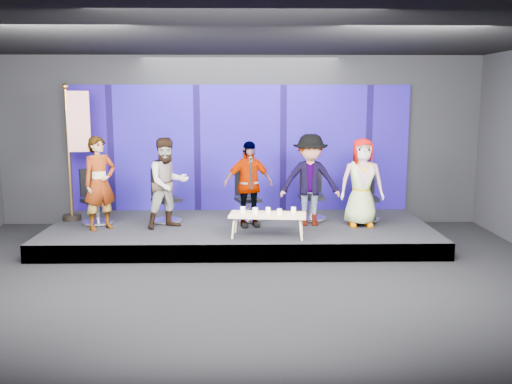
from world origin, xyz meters
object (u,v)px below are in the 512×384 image
at_px(panelist_a, 100,183).
at_px(panelist_d, 310,180).
at_px(flag_stand, 75,149).
at_px(chair_b, 166,205).
at_px(mug_e, 293,210).
at_px(panelist_b, 168,183).
at_px(coffee_table, 268,216).
at_px(mug_b, 255,211).
at_px(panelist_c, 248,184).
at_px(mug_a, 243,210).
at_px(chair_e, 365,204).
at_px(panelist_e, 362,182).
at_px(mug_c, 268,210).
at_px(chair_d, 311,202).
at_px(chair_a, 96,206).
at_px(chair_c, 247,204).
at_px(mug_d, 279,212).

xyz_separation_m(panelist_a, panelist_d, (3.78, 0.26, 0.01)).
distance_m(panelist_d, flag_stand, 4.47).
bearing_deg(chair_b, mug_e, -58.24).
xyz_separation_m(panelist_d, mug_e, (-0.37, -0.83, -0.40)).
xyz_separation_m(panelist_b, coffee_table, (1.78, -0.73, -0.45)).
bearing_deg(panelist_a, mug_e, -50.11).
height_order(chair_b, mug_b, chair_b).
bearing_deg(panelist_c, mug_a, -113.89).
relative_size(chair_e, coffee_table, 0.75).
xyz_separation_m(chair_b, mug_a, (1.47, -1.12, 0.12)).
relative_size(panelist_b, mug_a, 15.72).
relative_size(panelist_e, mug_c, 16.38).
height_order(chair_b, chair_e, chair_b).
height_order(chair_e, mug_e, chair_e).
height_order(panelist_a, chair_d, panelist_a).
bearing_deg(mug_a, mug_e, -3.02).
xyz_separation_m(coffee_table, mug_b, (-0.21, -0.01, 0.09)).
relative_size(panelist_c, mug_c, 15.86).
height_order(panelist_c, mug_e, panelist_c).
xyz_separation_m(mug_a, mug_e, (0.86, -0.05, -0.00)).
xyz_separation_m(panelist_c, chair_d, (1.22, 0.57, -0.44)).
bearing_deg(panelist_e, chair_b, 175.01).
xyz_separation_m(chair_a, mug_e, (3.61, -1.03, 0.11)).
height_order(mug_b, mug_c, mug_b).
bearing_deg(panelist_b, chair_b, 71.41).
height_order(panelist_b, coffee_table, panelist_b).
bearing_deg(panelist_d, panelist_b, -175.49).
xyz_separation_m(chair_a, chair_b, (1.28, 0.13, -0.01)).
distance_m(panelist_b, flag_stand, 2.02).
height_order(panelist_b, mug_e, panelist_b).
xyz_separation_m(chair_e, mug_c, (-1.91, -1.22, 0.12)).
bearing_deg(panelist_a, mug_b, -53.67).
bearing_deg(panelist_a, coffee_table, -52.59).
distance_m(chair_a, flag_stand, 1.17).
distance_m(panelist_a, chair_e, 4.96).
relative_size(panelist_c, mug_b, 14.59).
bearing_deg(chair_e, coffee_table, -144.90).
relative_size(chair_a, panelist_a, 0.62).
bearing_deg(chair_b, panelist_a, 176.98).
bearing_deg(mug_c, chair_c, 105.56).
xyz_separation_m(coffee_table, mug_e, (0.44, 0.06, 0.08)).
bearing_deg(chair_a, flag_stand, 102.34).
distance_m(chair_a, mug_c, 3.34).
distance_m(chair_a, mug_a, 2.92).
bearing_deg(mug_d, flag_stand, 158.24).
height_order(chair_a, panelist_b, panelist_b).
bearing_deg(chair_a, panelist_e, -43.87).
relative_size(chair_a, mug_a, 9.92).
height_order(mug_b, mug_e, mug_b).
xyz_separation_m(chair_e, panelist_e, (-0.17, -0.47, 0.48)).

